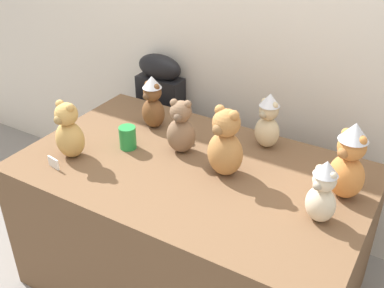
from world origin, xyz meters
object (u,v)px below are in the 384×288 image
instrument_case (162,127)px  teddy_bear_sand (268,121)px  teddy_bear_ginger (349,162)px  party_cup_green (128,138)px  teddy_bear_cream (322,192)px  teddy_bear_chestnut (153,103)px  teddy_bear_caramel (225,144)px  teddy_bear_honey (69,132)px  display_table (192,228)px  teddy_bear_mocha (181,128)px

instrument_case → teddy_bear_sand: bearing=-18.8°
teddy_bear_ginger → party_cup_green: size_ratio=3.02×
teddy_bear_ginger → teddy_bear_sand: (-0.42, 0.21, -0.03)m
teddy_bear_sand → teddy_bear_cream: size_ratio=1.05×
instrument_case → teddy_bear_ginger: 1.34m
teddy_bear_chestnut → teddy_bear_caramel: (0.51, -0.20, 0.01)m
teddy_bear_ginger → teddy_bear_chestnut: bearing=-161.4°
teddy_bear_chestnut → party_cup_green: bearing=-75.3°
teddy_bear_ginger → instrument_case: bearing=-176.9°
teddy_bear_honey → party_cup_green: (0.18, 0.19, -0.07)m
teddy_bear_caramel → party_cup_green: teddy_bear_caramel is taller
teddy_bear_ginger → teddy_bear_honey: (-1.16, -0.33, -0.03)m
instrument_case → teddy_bear_caramel: (0.72, -0.56, 0.38)m
teddy_bear_honey → instrument_case: bearing=97.1°
teddy_bear_ginger → teddy_bear_sand: teddy_bear_ginger is taller
display_table → teddy_bear_mocha: teddy_bear_mocha is taller
display_table → teddy_bear_cream: (0.59, -0.06, 0.48)m
teddy_bear_ginger → teddy_bear_sand: size_ratio=1.21×
display_table → party_cup_green: size_ratio=14.01×
teddy_bear_mocha → party_cup_green: bearing=-172.2°
teddy_bear_mocha → teddy_bear_honey: teddy_bear_honey is taller
teddy_bear_caramel → teddy_bear_mocha: (-0.26, 0.06, -0.02)m
teddy_bear_chestnut → party_cup_green: size_ratio=2.52×
display_table → teddy_bear_sand: (0.21, 0.34, 0.49)m
teddy_bear_sand → teddy_bear_chestnut: 0.59m
instrument_case → teddy_bear_honey: bearing=-87.6°
instrument_case → teddy_bear_sand: 0.90m
teddy_bear_caramel → teddy_bear_cream: bearing=1.0°
teddy_bear_chestnut → teddy_bear_cream: bearing=-6.6°
teddy_bear_ginger → teddy_bear_honey: 1.20m
display_table → teddy_bear_ginger: bearing=12.0°
teddy_bear_chestnut → teddy_bear_caramel: size_ratio=0.88×
display_table → teddy_bear_honey: 0.74m
teddy_bear_ginger → teddy_bear_caramel: teddy_bear_ginger is taller
teddy_bear_sand → teddy_bear_honey: (-0.73, -0.54, -0.01)m
teddy_bear_ginger → teddy_bear_caramel: size_ratio=1.05×
teddy_bear_ginger → teddy_bear_chestnut: teddy_bear_ginger is taller
display_table → teddy_bear_sand: 0.63m
teddy_bear_chestnut → teddy_bear_honey: 0.46m
teddy_bear_cream → teddy_bear_caramel: size_ratio=0.83×
teddy_bear_chestnut → teddy_bear_caramel: teddy_bear_caramel is taller
display_table → teddy_bear_caramel: bearing=12.7°
teddy_bear_cream → teddy_bear_sand: bearing=154.2°
teddy_bear_mocha → teddy_bear_honey: size_ratio=0.96×
teddy_bear_sand → teddy_bear_cream: (0.38, -0.40, -0.01)m
teddy_bear_ginger → teddy_bear_caramel: (-0.49, -0.10, -0.02)m
display_table → teddy_bear_caramel: size_ratio=4.88×
teddy_bear_sand → teddy_bear_cream: bearing=-28.8°
teddy_bear_caramel → display_table: bearing=-154.2°
teddy_bear_ginger → teddy_bear_honey: teddy_bear_ginger is taller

